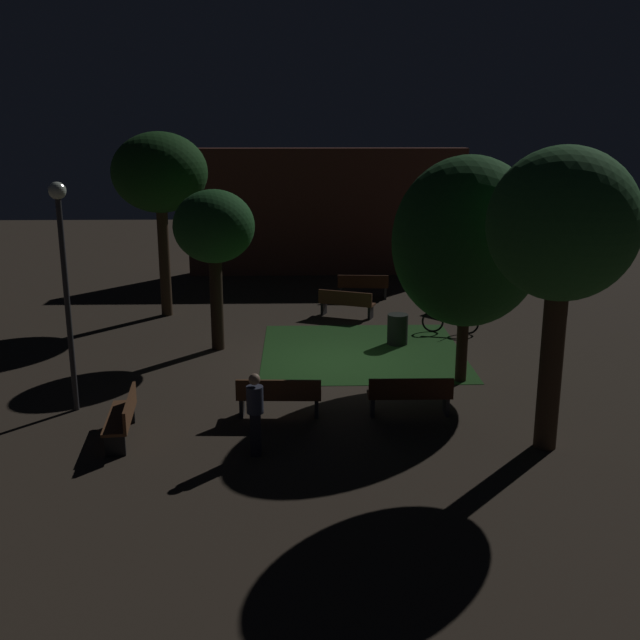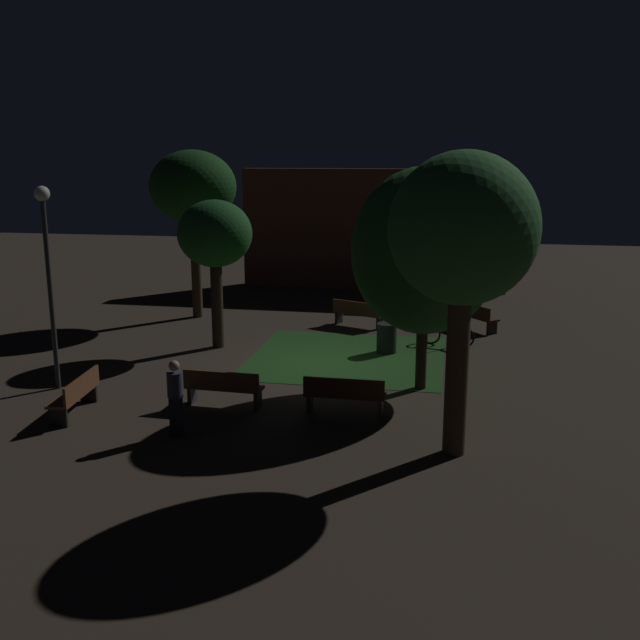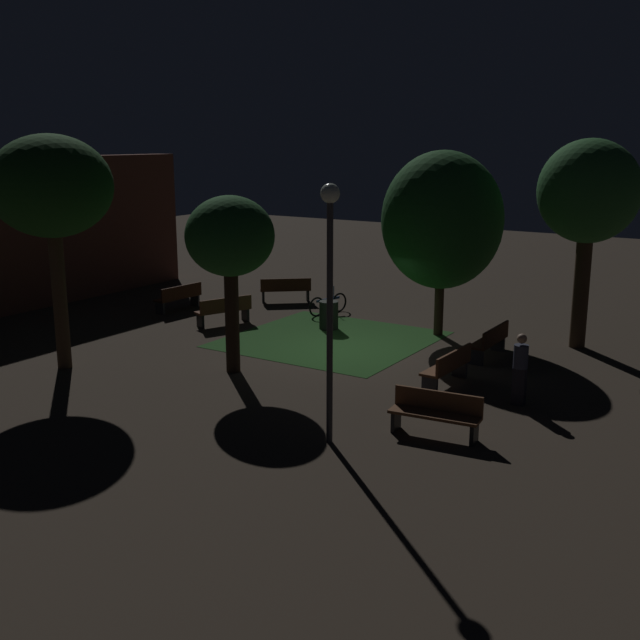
# 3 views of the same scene
# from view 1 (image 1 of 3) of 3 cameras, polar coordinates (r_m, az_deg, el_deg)

# --- Properties ---
(ground_plane) EXTENTS (60.00, 60.00, 0.00)m
(ground_plane) POSITION_cam_1_polar(r_m,az_deg,el_deg) (19.61, 1.24, -3.28)
(ground_plane) COLOR #3D3328
(grass_lawn) EXTENTS (5.45, 5.47, 0.01)m
(grass_lawn) POSITION_cam_1_polar(r_m,az_deg,el_deg) (20.55, 3.23, -2.42)
(grass_lawn) COLOR #23511E
(grass_lawn) RESTS_ON ground
(bench_front_left) EXTENTS (1.82, 0.55, 0.88)m
(bench_front_left) POSITION_cam_1_polar(r_m,az_deg,el_deg) (15.96, -3.16, -5.79)
(bench_front_left) COLOR brown
(bench_front_left) RESTS_ON ground
(bench_lawn_edge) EXTENTS (1.80, 0.49, 0.88)m
(bench_lawn_edge) POSITION_cam_1_polar(r_m,az_deg,el_deg) (16.13, 6.89, -5.66)
(bench_lawn_edge) COLOR #422314
(bench_lawn_edge) RESTS_ON ground
(bench_back_row) EXTENTS (0.66, 1.84, 0.88)m
(bench_back_row) POSITION_cam_1_polar(r_m,az_deg,el_deg) (15.38, -14.78, -7.10)
(bench_back_row) COLOR brown
(bench_back_row) RESTS_ON ground
(bench_front_right) EXTENTS (1.85, 1.13, 0.88)m
(bench_front_right) POSITION_cam_1_polar(r_m,az_deg,el_deg) (24.05, 2.02, 1.33)
(bench_front_right) COLOR brown
(bench_front_right) RESTS_ON ground
(bench_corner) EXTENTS (1.52, 1.69, 0.88)m
(bench_corner) POSITION_cam_1_polar(r_m,az_deg,el_deg) (24.90, 10.79, 1.54)
(bench_corner) COLOR #422314
(bench_corner) RESTS_ON ground
(bench_near_trees) EXTENTS (1.83, 0.61, 0.88)m
(bench_near_trees) POSITION_cam_1_polar(r_m,az_deg,el_deg) (26.62, 3.30, 2.64)
(bench_near_trees) COLOR #422314
(bench_near_trees) RESTS_ON ground
(tree_near_wall) EXTENTS (2.18, 2.18, 4.40)m
(tree_near_wall) POSITION_cam_1_polar(r_m,az_deg,el_deg) (20.27, -8.10, 6.89)
(tree_near_wall) COLOR #2D2116
(tree_near_wall) RESTS_ON ground
(tree_right_canopy) EXTENTS (2.98, 2.98, 5.84)m
(tree_right_canopy) POSITION_cam_1_polar(r_m,az_deg,el_deg) (24.24, -12.14, 10.83)
(tree_right_canopy) COLOR #423021
(tree_right_canopy) RESTS_ON ground
(tree_back_right) EXTENTS (2.73, 2.73, 5.73)m
(tree_back_right) POSITION_cam_1_polar(r_m,az_deg,el_deg) (14.21, 18.02, 6.67)
(tree_back_right) COLOR #423021
(tree_back_right) RESTS_ON ground
(tree_lawn_side) EXTENTS (3.52, 3.52, 5.41)m
(tree_lawn_side) POSITION_cam_1_polar(r_m,az_deg,el_deg) (17.77, 11.18, 5.86)
(tree_lawn_side) COLOR #38281C
(tree_lawn_side) RESTS_ON ground
(lamp_post_near_wall) EXTENTS (0.36, 0.36, 4.94)m
(lamp_post_near_wall) POSITION_cam_1_polar(r_m,az_deg,el_deg) (16.47, -19.00, 4.31)
(lamp_post_near_wall) COLOR #333338
(lamp_post_near_wall) RESTS_ON ground
(trash_bin) EXTENTS (0.58, 0.58, 0.87)m
(trash_bin) POSITION_cam_1_polar(r_m,az_deg,el_deg) (21.21, 5.94, -0.71)
(trash_bin) COLOR black
(trash_bin) RESTS_ON ground
(bicycle) EXTENTS (1.65, 0.49, 0.93)m
(bicycle) POSITION_cam_1_polar(r_m,az_deg,el_deg) (22.56, 9.91, -0.16)
(bicycle) COLOR black
(bicycle) RESTS_ON ground
(pedestrian) EXTENTS (0.32, 0.32, 1.61)m
(pedestrian) POSITION_cam_1_polar(r_m,az_deg,el_deg) (14.13, -4.97, -7.02)
(pedestrian) COLOR black
(pedestrian) RESTS_ON ground
(building_wall_backdrop) EXTENTS (11.26, 0.80, 5.11)m
(building_wall_backdrop) POSITION_cam_1_polar(r_m,az_deg,el_deg) (30.77, 0.53, 8.24)
(building_wall_backdrop) COLOR brown
(building_wall_backdrop) RESTS_ON ground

